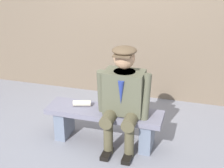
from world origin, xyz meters
name	(u,v)px	position (x,y,z in m)	size (l,w,h in m)	color
ground_plane	(105,141)	(0.00, 0.00, 0.00)	(30.00, 30.00, 0.00)	gray
bench	(104,120)	(0.00, 0.00, 0.30)	(1.41, 0.39, 0.43)	slate
seated_man	(123,95)	(-0.24, 0.05, 0.68)	(0.62, 0.55, 1.25)	#555542
rolled_magazine	(82,103)	(0.29, -0.03, 0.47)	(0.07, 0.07, 0.22)	beige
stadium_wall	(134,26)	(0.00, -1.54, 1.11)	(12.00, 0.24, 2.22)	#705F4D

